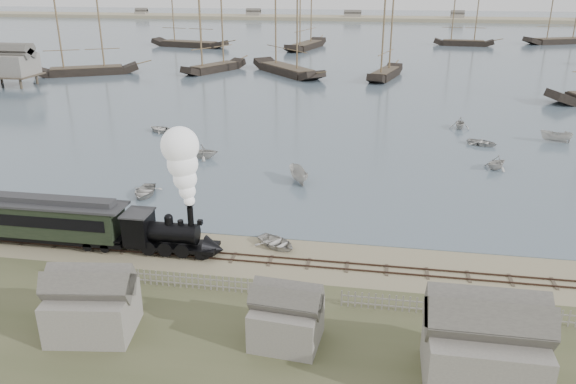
# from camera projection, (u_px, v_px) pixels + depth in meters

# --- Properties ---
(ground) EXTENTS (600.00, 600.00, 0.00)m
(ground) POSITION_uv_depth(u_px,v_px,m) (287.00, 250.00, 45.59)
(ground) COLOR tan
(ground) RESTS_ON ground
(harbor_water) EXTENTS (600.00, 336.00, 0.06)m
(harbor_water) POSITION_uv_depth(u_px,v_px,m) (367.00, 37.00, 201.84)
(harbor_water) COLOR #4C5D6D
(harbor_water) RESTS_ON ground
(rail_track) EXTENTS (120.00, 1.80, 0.16)m
(rail_track) POSITION_uv_depth(u_px,v_px,m) (283.00, 261.00, 43.74)
(rail_track) COLOR #3C2920
(rail_track) RESTS_ON ground
(picket_fence_west) EXTENTS (19.00, 0.10, 1.20)m
(picket_fence_west) POSITION_uv_depth(u_px,v_px,m) (181.00, 287.00, 40.17)
(picket_fence_west) COLOR gray
(picket_fence_west) RESTS_ON ground
(picket_fence_east) EXTENTS (15.00, 0.10, 1.20)m
(picket_fence_east) POSITION_uv_depth(u_px,v_px,m) (456.00, 317.00, 36.75)
(picket_fence_east) COLOR gray
(picket_fence_east) RESTS_ON ground
(shed_left) EXTENTS (5.00, 4.00, 4.10)m
(shed_left) POSITION_uv_depth(u_px,v_px,m) (95.00, 332.00, 35.20)
(shed_left) COLOR gray
(shed_left) RESTS_ON ground
(shed_mid) EXTENTS (4.00, 3.50, 3.60)m
(shed_mid) POSITION_uv_depth(u_px,v_px,m) (286.00, 342.00, 34.25)
(shed_mid) COLOR gray
(shed_mid) RESTS_ON ground
(shed_right) EXTENTS (6.00, 5.00, 5.10)m
(shed_right) POSITION_uv_depth(u_px,v_px,m) (478.00, 384.00, 30.70)
(shed_right) COLOR gray
(shed_right) RESTS_ON ground
(far_spit) EXTENTS (500.00, 20.00, 1.80)m
(far_spit) POSITION_uv_depth(u_px,v_px,m) (373.00, 20.00, 275.38)
(far_spit) COLOR tan
(far_spit) RESTS_ON ground
(locomotive) EXTENTS (8.03, 3.00, 10.01)m
(locomotive) POSITION_uv_depth(u_px,v_px,m) (180.00, 201.00, 43.35)
(locomotive) COLOR black
(locomotive) RESTS_ON ground
(passenger_coach) EXTENTS (14.89, 2.87, 3.62)m
(passenger_coach) POSITION_uv_depth(u_px,v_px,m) (40.00, 218.00, 46.09)
(passenger_coach) COLOR black
(passenger_coach) RESTS_ON ground
(beached_dinghy) EXTENTS (4.30, 4.57, 0.77)m
(beached_dinghy) POSITION_uv_depth(u_px,v_px,m) (277.00, 243.00, 46.04)
(beached_dinghy) COLOR #B8B5AF
(beached_dinghy) RESTS_ON ground
(rowboat_0) EXTENTS (4.44, 3.41, 0.85)m
(rowboat_0) POSITION_uv_depth(u_px,v_px,m) (145.00, 191.00, 56.65)
(rowboat_0) COLOR #B8B5AF
(rowboat_0) RESTS_ON harbor_water
(rowboat_1) EXTENTS (3.41, 3.82, 1.83)m
(rowboat_1) POSITION_uv_depth(u_px,v_px,m) (204.00, 151.00, 67.85)
(rowboat_1) COLOR #B8B5AF
(rowboat_1) RESTS_ON harbor_water
(rowboat_2) EXTENTS (4.30, 3.11, 1.56)m
(rowboat_2) POSITION_uv_depth(u_px,v_px,m) (298.00, 175.00, 60.16)
(rowboat_2) COLOR #B8B5AF
(rowboat_2) RESTS_ON harbor_water
(rowboat_3) EXTENTS (4.15, 4.67, 0.80)m
(rowboat_3) POSITION_uv_depth(u_px,v_px,m) (482.00, 142.00, 73.29)
(rowboat_3) COLOR #B8B5AF
(rowboat_3) RESTS_ON harbor_water
(rowboat_4) EXTENTS (4.15, 4.15, 1.66)m
(rowboat_4) POSITION_uv_depth(u_px,v_px,m) (497.00, 162.00, 64.16)
(rowboat_4) COLOR #B8B5AF
(rowboat_4) RESTS_ON harbor_water
(rowboat_6) EXTENTS (4.37, 4.86, 0.83)m
(rowboat_6) POSITION_uv_depth(u_px,v_px,m) (160.00, 129.00, 79.65)
(rowboat_6) COLOR #B8B5AF
(rowboat_6) RESTS_ON harbor_water
(rowboat_7) EXTENTS (3.48, 3.08, 1.70)m
(rowboat_7) POSITION_uv_depth(u_px,v_px,m) (460.00, 123.00, 81.07)
(rowboat_7) COLOR #B8B5AF
(rowboat_7) RESTS_ON harbor_water
(rowboat_8) EXTENTS (2.12, 4.23, 1.56)m
(rowboat_8) POSITION_uv_depth(u_px,v_px,m) (556.00, 137.00, 74.48)
(rowboat_8) COLOR #B8B5AF
(rowboat_8) RESTS_ON harbor_water
(schooner_0) EXTENTS (22.10, 14.87, 20.00)m
(schooner_0) POSITION_uv_depth(u_px,v_px,m) (81.00, 28.00, 121.66)
(schooner_0) COLOR black
(schooner_0) RESTS_ON harbor_water
(schooner_1) EXTENTS (12.08, 17.89, 20.00)m
(schooner_1) POSITION_uv_depth(u_px,v_px,m) (212.00, 27.00, 125.69)
(schooner_1) COLOR black
(schooner_1) RESTS_ON harbor_water
(schooner_2) EXTENTS (19.93, 22.15, 20.00)m
(schooner_2) POSITION_uv_depth(u_px,v_px,m) (287.00, 28.00, 122.59)
(schooner_2) COLOR black
(schooner_2) RESTS_ON harbor_water
(schooner_3) EXTENTS (8.24, 17.78, 20.00)m
(schooner_3) POSITION_uv_depth(u_px,v_px,m) (388.00, 30.00, 117.57)
(schooner_3) COLOR black
(schooner_3) RESTS_ON harbor_water
(schooner_6) EXTENTS (25.46, 10.69, 20.00)m
(schooner_6) POSITION_uv_depth(u_px,v_px,m) (188.00, 13.00, 169.93)
(schooner_6) COLOR black
(schooner_6) RESTS_ON harbor_water
(schooner_7) EXTENTS (10.74, 24.26, 20.00)m
(schooner_7) POSITION_uv_depth(u_px,v_px,m) (306.00, 14.00, 165.90)
(schooner_7) COLOR black
(schooner_7) RESTS_ON harbor_water
(schooner_8) EXTENTS (18.44, 5.83, 20.00)m
(schooner_8) POSITION_uv_depth(u_px,v_px,m) (467.00, 12.00, 172.69)
(schooner_8) COLOR black
(schooner_8) RESTS_ON harbor_water
(schooner_9) EXTENTS (25.58, 15.60, 20.00)m
(schooner_9) POSITION_uv_depth(u_px,v_px,m) (566.00, 11.00, 178.30)
(schooner_9) COLOR black
(schooner_9) RESTS_ON harbor_water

